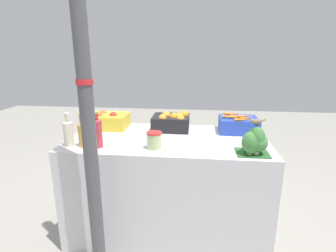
# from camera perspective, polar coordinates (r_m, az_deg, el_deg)

# --- Properties ---
(ground_plane) EXTENTS (10.00, 10.00, 0.00)m
(ground_plane) POSITION_cam_1_polar(r_m,az_deg,el_deg) (2.53, -0.00, -20.91)
(ground_plane) COLOR gray
(market_table) EXTENTS (1.59, 0.82, 0.84)m
(market_table) POSITION_cam_1_polar(r_m,az_deg,el_deg) (2.30, -0.00, -12.52)
(market_table) COLOR silver
(market_table) RESTS_ON ground_plane
(support_pole) EXTENTS (0.10, 0.10, 2.57)m
(support_pole) POSITION_cam_1_polar(r_m,az_deg,el_deg) (1.58, -17.54, 6.91)
(support_pole) COLOR #4C4C51
(support_pole) RESTS_ON ground_plane
(apple_crate) EXTENTS (0.32, 0.28, 0.16)m
(apple_crate) POSITION_cam_1_polar(r_m,az_deg,el_deg) (2.46, -12.73, 1.27)
(apple_crate) COLOR gold
(apple_crate) RESTS_ON market_table
(orange_crate) EXTENTS (0.32, 0.28, 0.16)m
(orange_crate) POSITION_cam_1_polar(r_m,az_deg,el_deg) (2.34, 1.06, 1.05)
(orange_crate) COLOR black
(orange_crate) RESTS_ON market_table
(carrot_crate) EXTENTS (0.32, 0.28, 0.16)m
(carrot_crate) POSITION_cam_1_polar(r_m,az_deg,el_deg) (2.36, 15.05, 0.36)
(carrot_crate) COLOR #2847B7
(carrot_crate) RESTS_ON market_table
(broccoli_pile) EXTENTS (0.22, 0.20, 0.20)m
(broccoli_pile) POSITION_cam_1_polar(r_m,az_deg,el_deg) (1.86, 18.38, -3.20)
(broccoli_pile) COLOR #2D602D
(broccoli_pile) RESTS_ON market_table
(juice_bottle_cloudy) EXTENTS (0.07, 0.07, 0.25)m
(juice_bottle_cloudy) POSITION_cam_1_polar(r_m,az_deg,el_deg) (2.06, -20.84, -1.27)
(juice_bottle_cloudy) COLOR beige
(juice_bottle_cloudy) RESTS_ON market_table
(juice_bottle_amber) EXTENTS (0.06, 0.06, 0.25)m
(juice_bottle_amber) POSITION_cam_1_polar(r_m,az_deg,el_deg) (2.01, -18.17, -1.48)
(juice_bottle_amber) COLOR gold
(juice_bottle_amber) RESTS_ON market_table
(juice_bottle_ruby) EXTENTS (0.07, 0.07, 0.27)m
(juice_bottle_ruby) POSITION_cam_1_polar(r_m,az_deg,el_deg) (1.97, -15.12, -1.27)
(juice_bottle_ruby) COLOR #B2333D
(juice_bottle_ruby) RESTS_ON market_table
(pickle_jar) EXTENTS (0.11, 0.11, 0.12)m
(pickle_jar) POSITION_cam_1_polar(r_m,az_deg,el_deg) (1.89, -3.02, -3.10)
(pickle_jar) COLOR #B2C684
(pickle_jar) RESTS_ON market_table
(sparrow_bird) EXTENTS (0.12, 0.08, 0.05)m
(sparrow_bird) POSITION_cam_1_polar(r_m,az_deg,el_deg) (1.84, 18.69, 0.91)
(sparrow_bird) COLOR #4C3D2D
(sparrow_bird) RESTS_ON broccoli_pile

